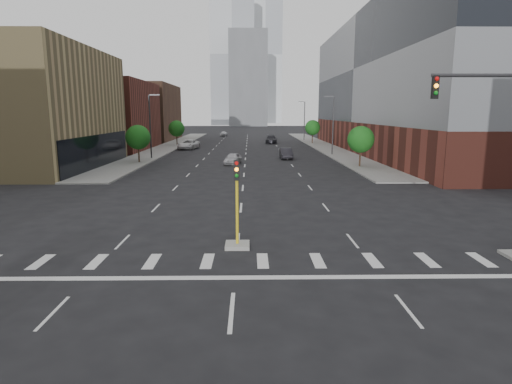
{
  "coord_description": "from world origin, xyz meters",
  "views": [
    {
      "loc": [
        0.63,
        -11.47,
        6.64
      ],
      "look_at": [
        0.95,
        10.61,
        2.5
      ],
      "focal_mm": 30.0,
      "sensor_mm": 36.0,
      "label": 1
    }
  ],
  "objects_px": {
    "car_far_left": "(188,144)",
    "car_near_left": "(233,159)",
    "car_mid_right": "(286,154)",
    "car_distant": "(224,134)",
    "car_deep_right": "(271,139)",
    "median_traffic_signal": "(237,228)"
  },
  "relations": [
    {
      "from": "median_traffic_signal",
      "to": "car_distant",
      "type": "distance_m",
      "value": 99.99
    },
    {
      "from": "car_far_left",
      "to": "car_distant",
      "type": "relative_size",
      "value": 1.45
    },
    {
      "from": "car_far_left",
      "to": "car_near_left",
      "type": "bearing_deg",
      "value": -58.7
    },
    {
      "from": "car_mid_right",
      "to": "car_distant",
      "type": "relative_size",
      "value": 1.09
    },
    {
      "from": "median_traffic_signal",
      "to": "car_deep_right",
      "type": "height_order",
      "value": "median_traffic_signal"
    },
    {
      "from": "car_mid_right",
      "to": "car_deep_right",
      "type": "relative_size",
      "value": 0.79
    },
    {
      "from": "car_near_left",
      "to": "car_mid_right",
      "type": "bearing_deg",
      "value": 50.34
    },
    {
      "from": "median_traffic_signal",
      "to": "car_mid_right",
      "type": "height_order",
      "value": "median_traffic_signal"
    },
    {
      "from": "car_mid_right",
      "to": "car_far_left",
      "type": "height_order",
      "value": "car_far_left"
    },
    {
      "from": "car_deep_right",
      "to": "car_mid_right",
      "type": "bearing_deg",
      "value": -84.67
    },
    {
      "from": "car_deep_right",
      "to": "car_near_left",
      "type": "bearing_deg",
      "value": -96.11
    },
    {
      "from": "car_mid_right",
      "to": "car_distant",
      "type": "bearing_deg",
      "value": 100.37
    },
    {
      "from": "median_traffic_signal",
      "to": "car_mid_right",
      "type": "xyz_separation_m",
      "value": [
        5.84,
        40.96,
        -0.21
      ]
    },
    {
      "from": "median_traffic_signal",
      "to": "car_distant",
      "type": "relative_size",
      "value": 1.03
    },
    {
      "from": "median_traffic_signal",
      "to": "car_near_left",
      "type": "relative_size",
      "value": 1.02
    },
    {
      "from": "car_deep_right",
      "to": "car_distant",
      "type": "distance_m",
      "value": 30.35
    },
    {
      "from": "car_mid_right",
      "to": "car_far_left",
      "type": "relative_size",
      "value": 0.75
    },
    {
      "from": "median_traffic_signal",
      "to": "car_distant",
      "type": "bearing_deg",
      "value": 93.76
    },
    {
      "from": "car_far_left",
      "to": "car_distant",
      "type": "distance_m",
      "value": 42.47
    },
    {
      "from": "car_near_left",
      "to": "car_distant",
      "type": "bearing_deg",
      "value": 103.88
    },
    {
      "from": "median_traffic_signal",
      "to": "car_mid_right",
      "type": "bearing_deg",
      "value": 81.88
    },
    {
      "from": "car_near_left",
      "to": "car_mid_right",
      "type": "relative_size",
      "value": 0.93
    }
  ]
}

